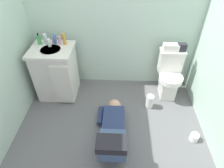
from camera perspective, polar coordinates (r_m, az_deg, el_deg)
ground_plane at (r=2.68m, az=-0.56°, el=-13.55°), size 3.00×3.11×0.04m
wall_back at (r=2.84m, az=0.56°, el=20.82°), size 2.66×0.08×2.40m
toilet at (r=3.04m, az=16.83°, el=2.52°), size 0.36×0.46×0.75m
vanity_cabinet at (r=3.01m, az=-16.36°, el=3.46°), size 0.60×0.53×0.82m
faucet at (r=2.90m, az=-17.31°, el=12.35°), size 0.02×0.02×0.10m
person_plumber at (r=2.42m, az=0.15°, el=-14.06°), size 0.39×1.06×0.52m
tissue_box at (r=2.88m, az=17.26°, el=10.49°), size 0.22×0.11×0.10m
toiletry_bag at (r=2.92m, az=20.17°, el=10.33°), size 0.12×0.09×0.11m
soap_dispenser at (r=2.95m, az=-21.06°, el=12.29°), size 0.06×0.06×0.17m
bottle_clear at (r=2.91m, az=-19.35°, el=12.63°), size 0.05×0.05×0.16m
bottle_white at (r=2.85m, az=-18.35°, el=11.69°), size 0.05×0.05×0.11m
bottle_blue at (r=2.88m, az=-16.76°, el=12.70°), size 0.04×0.04×0.14m
bottle_pink at (r=2.86m, az=-15.43°, el=12.50°), size 0.04×0.04×0.12m
bottle_amber at (r=2.83m, az=-14.15°, el=12.96°), size 0.05×0.05×0.16m
paper_towel_roll at (r=2.91m, az=11.24°, el=-5.15°), size 0.11×0.11×0.22m
toilet_paper_roll at (r=2.74m, az=23.44°, el=-14.40°), size 0.11×0.11×0.10m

